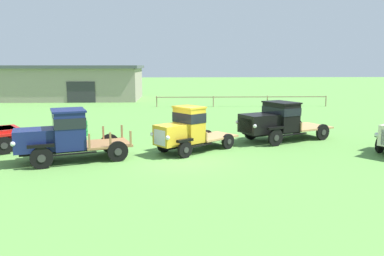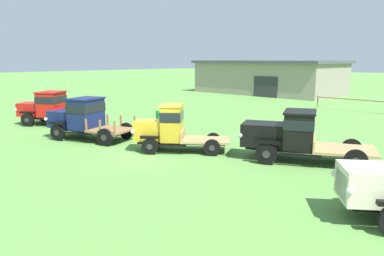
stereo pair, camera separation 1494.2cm
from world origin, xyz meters
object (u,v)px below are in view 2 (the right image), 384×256
Objects in this scene: vintage_truck_second_in_line at (83,117)px; oil_drum_beside_row at (160,117)px; vintage_truck_midrow_center at (170,128)px; farm_shed at (268,77)px; vintage_truck_far_side at (292,134)px; vintage_truck_foreground_near at (56,108)px.

oil_drum_beside_row is (-0.66, 6.21, -0.78)m from vintage_truck_second_in_line.
vintage_truck_midrow_center is 4.96× the size of oil_drum_beside_row.
vintage_truck_midrow_center is (5.52, 1.48, -0.11)m from vintage_truck_second_in_line.
vintage_truck_far_side is at bearing -55.30° from farm_shed.
vintage_truck_second_in_line is at bearing -164.96° from vintage_truck_midrow_center.
oil_drum_beside_row is (-11.27, 2.17, -0.73)m from vintage_truck_far_side.
oil_drum_beside_row is at bearing 46.72° from vintage_truck_foreground_near.
farm_shed reaches higher than vintage_truck_foreground_near.
vintage_truck_foreground_near reaches higher than vintage_truck_far_side.
vintage_truck_far_side is 6.50× the size of oil_drum_beside_row.
farm_shed is 20.10× the size of oil_drum_beside_row.
vintage_truck_far_side is at bearing 10.35° from vintage_truck_foreground_near.
farm_shed is 3.46× the size of vintage_truck_second_in_line.
farm_shed reaches higher than vintage_truck_midrow_center.
vintage_truck_midrow_center is (13.93, -30.02, -1.01)m from farm_shed.
oil_drum_beside_row is at bearing -72.97° from farm_shed.
vintage_truck_midrow_center is at bearing -153.32° from vintage_truck_far_side.
vintage_truck_second_in_line reaches higher than oil_drum_beside_row.
farm_shed is at bearing 114.89° from vintage_truck_midrow_center.
vintage_truck_second_in_line is (5.47, -1.10, 0.11)m from vintage_truck_foreground_near.
vintage_truck_second_in_line is at bearing -83.89° from oil_drum_beside_row.
farm_shed is 3.31× the size of vintage_truck_foreground_near.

